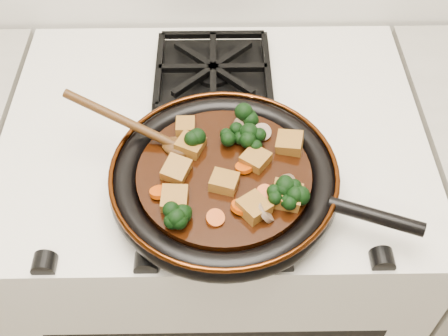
{
  "coord_description": "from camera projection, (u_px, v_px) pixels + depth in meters",
  "views": [
    {
      "loc": [
        0.01,
        0.99,
        1.63
      ],
      "look_at": [
        0.02,
        1.54,
        0.97
      ],
      "focal_mm": 45.0,
      "sensor_mm": 36.0,
      "label": 1
    }
  ],
  "objects": [
    {
      "name": "broccoli_floret_4",
      "position": [
        254.0,
        142.0,
        0.9
      ],
      "size": [
        0.08,
        0.07,
        0.07
      ],
      "primitive_type": null,
      "rotation": [
        -0.23,
        0.18,
        1.7
      ],
      "color": "black",
      "rests_on": "braising_sauce"
    },
    {
      "name": "carrot_coin_4",
      "position": [
        244.0,
        167.0,
        0.87
      ],
      "size": [
        0.03,
        0.03,
        0.02
      ],
      "primitive_type": "cylinder",
      "rotation": [
        -0.23,
        -0.11,
        0.0
      ],
      "color": "#B93D05",
      "rests_on": "braising_sauce"
    },
    {
      "name": "tofu_cube_6",
      "position": [
        256.0,
        160.0,
        0.88
      ],
      "size": [
        0.05,
        0.05,
        0.02
      ],
      "primitive_type": "cube",
      "rotation": [
        -0.02,
        -0.02,
        0.92
      ],
      "color": "brown",
      "rests_on": "braising_sauce"
    },
    {
      "name": "tofu_cube_3",
      "position": [
        224.0,
        182.0,
        0.85
      ],
      "size": [
        0.05,
        0.05,
        0.02
      ],
      "primitive_type": "cube",
      "rotation": [
        0.03,
        0.08,
        1.28
      ],
      "color": "brown",
      "rests_on": "braising_sauce"
    },
    {
      "name": "broccoli_floret_5",
      "position": [
        180.0,
        217.0,
        0.8
      ],
      "size": [
        0.08,
        0.08,
        0.07
      ],
      "primitive_type": null,
      "rotation": [
        -0.19,
        0.13,
        0.4
      ],
      "color": "black",
      "rests_on": "braising_sauce"
    },
    {
      "name": "carrot_coin_1",
      "position": [
        249.0,
        204.0,
        0.82
      ],
      "size": [
        0.03,
        0.03,
        0.02
      ],
      "primitive_type": "cylinder",
      "rotation": [
        -0.24,
        -0.3,
        0.0
      ],
      "color": "#B93D05",
      "rests_on": "braising_sauce"
    },
    {
      "name": "tofu_cube_8",
      "position": [
        185.0,
        127.0,
        0.92
      ],
      "size": [
        0.03,
        0.04,
        0.02
      ],
      "primitive_type": "cube",
      "rotation": [
        0.0,
        0.07,
        1.57
      ],
      "color": "brown",
      "rests_on": "braising_sauce"
    },
    {
      "name": "carrot_coin_2",
      "position": [
        241.0,
        207.0,
        0.82
      ],
      "size": [
        0.03,
        0.03,
        0.02
      ],
      "primitive_type": "cylinder",
      "rotation": [
        -0.28,
        0.26,
        0.0
      ],
      "color": "#B93D05",
      "rests_on": "braising_sauce"
    },
    {
      "name": "burner_grate_front",
      "position": [
        213.0,
        184.0,
        0.91
      ],
      "size": [
        0.23,
        0.23,
        0.03
      ],
      "primitive_type": null,
      "color": "black",
      "rests_on": "stove"
    },
    {
      "name": "carrot_coin_5",
      "position": [
        265.0,
        193.0,
        0.84
      ],
      "size": [
        0.03,
        0.03,
        0.02
      ],
      "primitive_type": "cylinder",
      "rotation": [
        0.22,
        -0.12,
        0.0
      ],
      "color": "#B93D05",
      "rests_on": "braising_sauce"
    },
    {
      "name": "broccoli_floret_1",
      "position": [
        291.0,
        193.0,
        0.83
      ],
      "size": [
        0.08,
        0.09,
        0.08
      ],
      "primitive_type": null,
      "rotation": [
        -0.23,
        0.2,
        0.31
      ],
      "color": "black",
      "rests_on": "braising_sauce"
    },
    {
      "name": "broccoli_floret_3",
      "position": [
        291.0,
        195.0,
        0.83
      ],
      "size": [
        0.07,
        0.07,
        0.06
      ],
      "primitive_type": null,
      "rotation": [
        -0.06,
        -0.16,
        0.17
      ],
      "color": "black",
      "rests_on": "braising_sauce"
    },
    {
      "name": "braising_sauce",
      "position": [
        224.0,
        177.0,
        0.88
      ],
      "size": [
        0.27,
        0.27,
        0.02
      ],
      "primitive_type": "cylinder",
      "color": "black",
      "rests_on": "skillet"
    },
    {
      "name": "tofu_cube_1",
      "position": [
        290.0,
        143.0,
        0.9
      ],
      "size": [
        0.05,
        0.05,
        0.03
      ],
      "primitive_type": "cube",
      "rotation": [
        -0.11,
        -0.0,
        1.35
      ],
      "color": "brown",
      "rests_on": "braising_sauce"
    },
    {
      "name": "tofu_cube_4",
      "position": [
        286.0,
        196.0,
        0.83
      ],
      "size": [
        0.05,
        0.05,
        0.03
      ],
      "primitive_type": "cube",
      "rotation": [
        0.1,
        0.06,
        1.33
      ],
      "color": "brown",
      "rests_on": "braising_sauce"
    },
    {
      "name": "skillet",
      "position": [
        225.0,
        179.0,
        0.88
      ],
      "size": [
        0.47,
        0.36,
        0.05
      ],
      "rotation": [
        0.0,
        0.0,
        -0.37
      ],
      "color": "black",
      "rests_on": "burner_grate_front"
    },
    {
      "name": "mushroom_slice_1",
      "position": [
        265.0,
        213.0,
        0.81
      ],
      "size": [
        0.03,
        0.04,
        0.03
      ],
      "primitive_type": "cylinder",
      "rotation": [
        0.96,
        0.0,
        1.89
      ],
      "color": "#7D6148",
      "rests_on": "braising_sauce"
    },
    {
      "name": "mushroom_slice_2",
      "position": [
        288.0,
        184.0,
        0.85
      ],
      "size": [
        0.04,
        0.04,
        0.03
      ],
      "primitive_type": "cylinder",
      "rotation": [
        0.82,
        0.0,
        1.04
      ],
      "color": "#7D6148",
      "rests_on": "braising_sauce"
    },
    {
      "name": "mushroom_slice_0",
      "position": [
        244.0,
        125.0,
        0.93
      ],
      "size": [
        0.05,
        0.05,
        0.03
      ],
      "primitive_type": "cylinder",
      "rotation": [
        0.56,
        0.0,
        1.2
      ],
      "color": "#7D6148",
      "rests_on": "braising_sauce"
    },
    {
      "name": "stove",
      "position": [
        216.0,
        257.0,
        1.36
      ],
      "size": [
        0.76,
        0.6,
        0.9
      ],
      "primitive_type": "cube",
      "color": "silver",
      "rests_on": "ground"
    },
    {
      "name": "wooden_spoon",
      "position": [
        149.0,
        133.0,
        0.9
      ],
      "size": [
        0.13,
        0.07,
        0.2
      ],
      "rotation": [
        0.0,
        0.0,
        2.78
      ],
      "color": "#3F250D",
      "rests_on": "braising_sauce"
    },
    {
      "name": "broccoli_floret_6",
      "position": [
        231.0,
        137.0,
        0.9
      ],
      "size": [
        0.06,
        0.06,
        0.06
      ],
      "primitive_type": null,
      "rotation": [
        0.18,
        0.11,
        0.03
      ],
      "color": "black",
      "rests_on": "braising_sauce"
    },
    {
      "name": "tofu_cube_0",
      "position": [
        174.0,
        199.0,
        0.83
      ],
      "size": [
        0.04,
        0.04,
        0.02
      ],
      "primitive_type": "cube",
      "rotation": [
        -0.03,
        -0.02,
        3.1
      ],
      "color": "brown",
      "rests_on": "braising_sauce"
    },
    {
      "name": "carrot_coin_0",
      "position": [
        159.0,
        192.0,
        0.84
      ],
      "size": [
        0.03,
        0.03,
        0.02
      ],
      "primitive_type": "cylinder",
      "rotation": [
        -0.32,
        -0.04,
        0.0
      ],
      "color": "#B93D05",
      "rests_on": "braising_sauce"
    },
    {
      "name": "broccoli_floret_7",
      "position": [
        195.0,
        142.0,
        0.9
      ],
      "size": [
        0.07,
        0.07,
        0.05
      ],
      "primitive_type": null,
      "rotation": [
        -0.04,
        0.01,
        2.8
      ],
      "color": "black",
      "rests_on": "braising_sauce"
    },
    {
      "name": "tofu_cube_2",
      "position": [
        176.0,
        170.0,
        0.86
      ],
      "size": [
        0.05,
        0.05,
        0.03
      ],
      "primitive_type": "cube",
      "rotation": [
        0.1,
        -0.11,
        1.18
      ],
      "color": "brown",
      "rests_on": "braising_sauce"
    },
    {
      "name": "tofu_cube_5",
      "position": [
        190.0,
        146.0,
        0.89
      ],
      "size": [
        0.05,
        0.05,
        0.03
      ],
      "primitive_type": "cube",
      "rotation": [
        0.07,
        0.09,
        1.17
      ],
      "color": "brown",
      "rests_on": "braising_sauce"
    },
    {
      "name": "broccoli_floret_0",
      "position": [
        250.0,
        120.0,
        0.93
      ],
      "size": [
        0.09,
        0.09,
        0.06
      ],
      "primitive_type": null,
      "rotation": [
        -0.03,
        -0.11,
        2.53
      ],
      "color": "black",
      "rests_on": "braising_sauce"
    },
    {
      "name": "carrot_coin_3",
      "position": [
        215.0,
        218.0,
        0.81
      ],
      "size": [
        0.03,
        0.03,
        0.02
      ],
      "primitive_type": "cylinder",
      "rotation": [
        0.24,
        0.16,
        0.0
      ],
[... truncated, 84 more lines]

